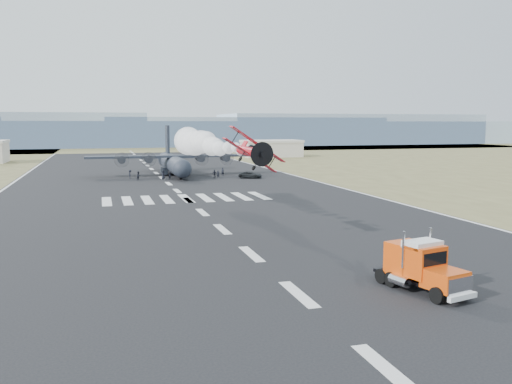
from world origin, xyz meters
name	(u,v)px	position (x,y,z in m)	size (l,w,h in m)	color
ground	(299,294)	(0.00, 0.00, 0.00)	(500.00, 500.00, 0.00)	black
scrub_far	(127,149)	(0.00, 230.00, 0.00)	(500.00, 80.00, 0.00)	brown
runway_markings	(177,191)	(0.00, 60.00, 0.01)	(60.00, 260.00, 0.01)	silver
ridge_seg_d	(124,134)	(0.00, 260.00, 6.50)	(150.00, 50.00, 13.00)	#8BA0B1
ridge_seg_e	(244,131)	(65.00, 260.00, 7.50)	(150.00, 50.00, 15.00)	#8BA0B1
ridge_seg_f	(350,129)	(130.00, 260.00, 8.50)	(150.00, 50.00, 17.00)	#8BA0B1
ridge_seg_g	(445,132)	(195.00, 260.00, 6.50)	(150.00, 50.00, 13.00)	#8BA0B1
hangar_right	(271,148)	(46.00, 150.00, 3.01)	(20.50, 12.50, 5.90)	#B9B1A4
semi_truck	(421,266)	(8.47, -1.58, 1.76)	(4.13, 8.16, 3.58)	black
aerobatic_biplane	(251,151)	(1.59, 17.67, 8.93)	(5.68, 5.93, 4.84)	#B70C2D
smoke_trail	(196,142)	(0.07, 40.88, 9.12)	(4.15, 27.91, 4.15)	white
transport_aircraft	(173,162)	(3.42, 90.70, 2.90)	(38.82, 32.02, 11.25)	#202331
support_vehicle	(250,175)	(18.24, 77.93, 0.71)	(2.35, 5.09, 1.41)	black
crew_a	(223,172)	(13.62, 84.51, 0.92)	(0.67, 0.55, 1.83)	black
crew_b	(170,176)	(1.32, 79.96, 0.79)	(0.77, 0.48, 1.58)	black
crew_c	(130,174)	(-6.68, 84.06, 0.93)	(1.21, 0.56, 1.87)	black
crew_d	(214,174)	(10.92, 80.65, 0.88)	(1.03, 0.53, 1.76)	black
crew_e	(163,175)	(-0.04, 81.08, 0.92)	(0.90, 0.55, 1.84)	black
crew_f	(188,173)	(5.90, 85.74, 0.85)	(1.57, 0.51, 1.69)	black
crew_g	(218,174)	(11.67, 80.51, 0.81)	(0.59, 0.49, 1.62)	black
crew_h	(139,176)	(-5.15, 80.41, 0.92)	(0.89, 0.55, 1.84)	black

